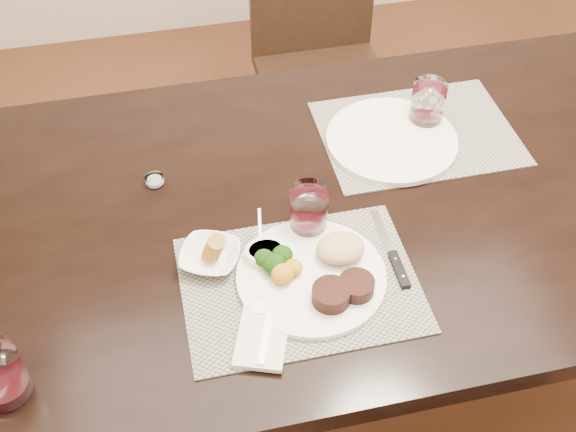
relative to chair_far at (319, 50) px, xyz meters
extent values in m
plane|color=#422315|center=(0.00, -0.93, -0.50)|extent=(4.50, 4.50, 0.00)
cube|color=black|center=(0.00, -0.93, 0.22)|extent=(2.00, 1.00, 0.05)
cube|color=black|center=(-0.92, -0.51, -0.15)|extent=(0.08, 0.08, 0.70)
cube|color=black|center=(0.00, -0.08, -0.07)|extent=(0.42, 0.42, 0.04)
cube|color=black|center=(-0.18, -0.26, -0.30)|extent=(0.04, 0.04, 0.41)
cube|color=black|center=(0.18, -0.26, -0.30)|extent=(0.04, 0.04, 0.41)
cube|color=black|center=(-0.18, 0.10, -0.30)|extent=(0.04, 0.04, 0.41)
cube|color=black|center=(0.18, 0.10, -0.30)|extent=(0.04, 0.04, 0.41)
cube|color=gray|center=(-0.34, -1.15, 0.25)|extent=(0.46, 0.34, 0.00)
cube|color=gray|center=(0.04, -0.76, 0.25)|extent=(0.46, 0.34, 0.00)
cylinder|color=white|center=(-0.32, -1.14, 0.26)|extent=(0.30, 0.30, 0.01)
cylinder|color=black|center=(-0.29, -1.21, 0.28)|extent=(0.07, 0.07, 0.03)
cylinder|color=black|center=(-0.24, -1.20, 0.28)|extent=(0.07, 0.07, 0.03)
ellipsoid|color=tan|center=(-0.25, -1.10, 0.28)|extent=(0.10, 0.08, 0.04)
ellipsoid|color=#1C440D|center=(-0.38, -1.11, 0.28)|extent=(0.05, 0.05, 0.04)
ellipsoid|color=gold|center=(-0.37, -1.14, 0.28)|extent=(0.04, 0.04, 0.04)
cube|color=white|center=(-0.43, -1.25, 0.26)|extent=(0.14, 0.18, 0.01)
cube|color=white|center=(-0.43, -1.26, 0.26)|extent=(0.05, 0.11, 0.00)
cube|color=white|center=(-0.43, -1.19, 0.26)|extent=(0.03, 0.05, 0.00)
cube|color=white|center=(-0.14, -1.05, 0.25)|extent=(0.02, 0.13, 0.00)
cube|color=black|center=(-0.14, -1.16, 0.26)|extent=(0.02, 0.09, 0.01)
imported|color=white|center=(-0.50, -1.05, 0.27)|extent=(0.16, 0.16, 0.03)
cylinder|color=#B07137|center=(-0.50, -1.05, 0.29)|extent=(0.04, 0.04, 0.04)
cylinder|color=white|center=(-0.39, -1.07, 0.27)|extent=(0.08, 0.08, 0.03)
cylinder|color=#0D3C10|center=(-0.39, -1.07, 0.28)|extent=(0.07, 0.07, 0.01)
cube|color=white|center=(-0.39, -1.02, 0.30)|extent=(0.01, 0.06, 0.04)
cylinder|color=silver|center=(-0.29, -1.01, 0.31)|extent=(0.08, 0.08, 0.11)
cylinder|color=#33040B|center=(-0.29, -1.01, 0.26)|extent=(0.07, 0.07, 0.03)
cylinder|color=white|center=(-0.03, -0.78, 0.26)|extent=(0.31, 0.31, 0.01)
cylinder|color=silver|center=(0.07, -0.73, 0.31)|extent=(0.08, 0.08, 0.11)
cylinder|color=#33040B|center=(0.07, -0.73, 0.26)|extent=(0.07, 0.07, 0.03)
cylinder|color=#33040B|center=(-0.89, -1.27, 0.26)|extent=(0.07, 0.07, 0.03)
cylinder|color=silver|center=(-0.59, -0.79, 0.26)|extent=(0.04, 0.04, 0.02)
cylinder|color=white|center=(-0.59, -0.79, 0.25)|extent=(0.03, 0.03, 0.01)
camera|label=1|loc=(-0.56, -2.00, 1.36)|focal=45.00mm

